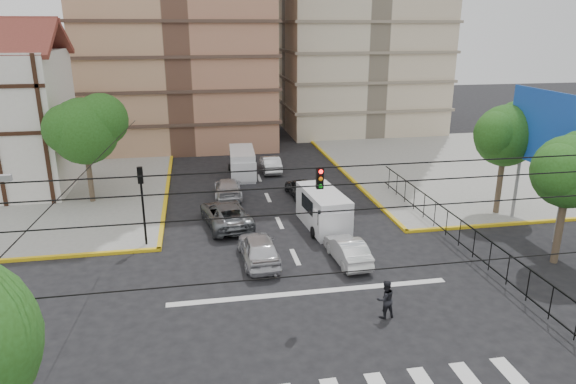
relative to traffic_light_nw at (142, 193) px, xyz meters
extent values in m
plane|color=black|center=(7.80, -7.80, -3.11)|extent=(160.00, 160.00, 0.00)
cube|color=gray|center=(27.80, 12.20, -3.04)|extent=(26.00, 26.00, 0.15)
cube|color=silver|center=(7.80, -6.60, -3.11)|extent=(13.00, 0.40, 0.01)
cylinder|color=slate|center=(22.30, -3.80, -0.96)|extent=(0.20, 0.20, 4.00)
cylinder|color=slate|center=(22.30, 0.20, -0.96)|extent=(0.20, 0.20, 4.00)
cube|color=silver|center=(22.30, -1.80, 3.04)|extent=(0.25, 6.00, 4.00)
cube|color=blue|center=(22.10, -1.80, 3.04)|extent=(0.08, 6.20, 4.20)
cylinder|color=#473828|center=(20.80, -5.80, -1.01)|extent=(0.36, 0.36, 4.20)
sphere|color=#244D16|center=(20.80, -5.80, 1.73)|extent=(3.60, 3.60, 3.60)
sphere|color=#244D16|center=(20.08, -6.10, 1.91)|extent=(2.70, 2.70, 2.70)
cylinder|color=#473828|center=(21.80, 1.20, -0.87)|extent=(0.36, 0.36, 4.48)
sphere|color=#244D16|center=(21.80, 1.20, 2.05)|extent=(3.80, 3.80, 3.80)
sphere|color=#244D16|center=(22.75, 1.50, 2.62)|extent=(3.04, 3.04, 3.04)
sphere|color=#244D16|center=(21.04, 0.90, 2.24)|extent=(2.85, 2.85, 2.85)
cylinder|color=#473828|center=(-4.20, 8.20, -1.01)|extent=(0.36, 0.36, 4.20)
sphere|color=#244D16|center=(-4.20, 8.20, 1.89)|extent=(4.40, 4.40, 4.40)
sphere|color=#244D16|center=(-3.10, 8.50, 2.55)|extent=(3.52, 3.52, 3.52)
sphere|color=#244D16|center=(-5.08, 7.90, 2.11)|extent=(3.30, 3.30, 3.30)
cylinder|color=black|center=(0.00, 0.00, -1.21)|extent=(0.12, 0.12, 3.50)
cube|color=black|center=(0.00, 0.00, 0.99)|extent=(0.28, 0.22, 0.90)
sphere|color=#FF0C0C|center=(0.00, 0.00, 1.29)|extent=(0.17, 0.17, 0.17)
cube|color=black|center=(7.80, -7.80, 2.69)|extent=(0.28, 0.22, 0.90)
cylinder|color=black|center=(7.80, -16.80, 3.14)|extent=(18.00, 0.03, 0.03)
cylinder|color=slate|center=(-1.20, -16.80, 1.54)|extent=(0.28, 0.28, 9.00)
cube|color=silver|center=(10.27, 1.09, -1.99)|extent=(2.38, 5.02, 2.24)
cube|color=silver|center=(10.27, -0.85, -2.14)|extent=(1.95, 1.33, 1.56)
cube|color=black|center=(10.27, -1.19, -1.61)|extent=(1.80, 0.26, 0.88)
cylinder|color=black|center=(9.34, -0.46, -2.77)|extent=(0.25, 0.68, 0.68)
cylinder|color=black|center=(11.19, -0.46, -2.77)|extent=(0.25, 0.68, 0.68)
cylinder|color=black|center=(9.34, 2.65, -2.77)|extent=(0.25, 0.68, 0.68)
cylinder|color=black|center=(11.19, 2.65, -2.77)|extent=(0.25, 0.68, 0.68)
cube|color=silver|center=(6.56, 13.02, -2.02)|extent=(2.16, 4.83, 2.18)
cube|color=silver|center=(6.56, 11.12, -2.17)|extent=(1.86, 1.24, 1.52)
cube|color=black|center=(6.56, 10.79, -1.64)|extent=(1.75, 0.20, 0.85)
cylinder|color=black|center=(5.66, 11.50, -2.78)|extent=(0.25, 0.66, 0.66)
cylinder|color=black|center=(7.46, 11.50, -2.78)|extent=(0.25, 0.66, 0.66)
cylinder|color=black|center=(5.66, 14.53, -2.78)|extent=(0.25, 0.66, 0.66)
cylinder|color=black|center=(7.46, 14.53, -2.78)|extent=(0.25, 0.66, 0.66)
imported|color=silver|center=(5.86, -3.01, -2.35)|extent=(1.95, 4.52, 1.52)
imported|color=white|center=(10.34, -3.80, -2.47)|extent=(1.63, 4.01, 1.29)
imported|color=slate|center=(4.54, 2.39, -2.37)|extent=(3.26, 5.66, 1.49)
imported|color=silver|center=(5.05, 7.86, -2.45)|extent=(2.02, 4.64, 1.33)
imported|color=#232426|center=(10.14, 7.00, -2.45)|extent=(1.94, 4.03, 1.33)
imported|color=silver|center=(9.00, 13.94, -2.44)|extent=(1.46, 4.10, 1.35)
imported|color=black|center=(10.34, -9.20, -2.28)|extent=(0.91, 0.77, 1.67)
camera|label=1|loc=(3.00, -26.95, 8.49)|focal=32.00mm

